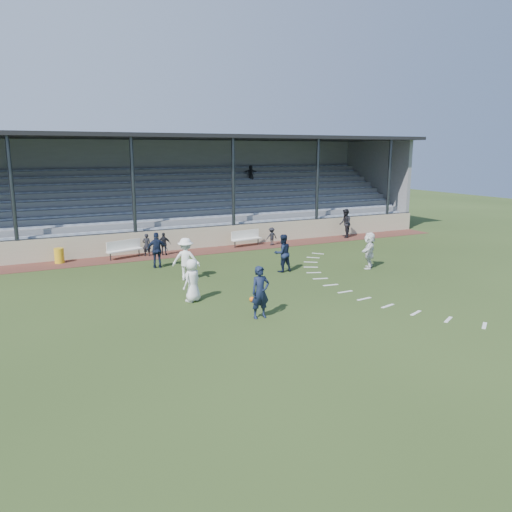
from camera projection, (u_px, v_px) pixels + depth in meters
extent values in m
plane|color=#293B18|center=(285.00, 301.00, 19.21)|extent=(90.00, 90.00, 0.00)
cube|color=#4F261F|center=(194.00, 252.00, 28.41)|extent=(34.00, 2.00, 0.02)
cube|color=#B4A98B|center=(188.00, 239.00, 29.21)|extent=(34.00, 0.18, 1.20)
cube|color=silver|center=(125.00, 250.00, 26.64)|extent=(2.03, 0.98, 0.06)
cube|color=silver|center=(124.00, 245.00, 26.78)|extent=(1.93, 0.65, 0.54)
cylinder|color=#33363B|center=(110.00, 257.00, 26.12)|extent=(0.06, 0.06, 0.40)
cylinder|color=#33363B|center=(139.00, 252.00, 27.26)|extent=(0.06, 0.06, 0.40)
cube|color=silver|center=(247.00, 239.00, 29.98)|extent=(2.04, 0.73, 0.06)
cube|color=silver|center=(245.00, 235.00, 30.12)|extent=(1.98, 0.40, 0.54)
cylinder|color=#33363B|center=(235.00, 244.00, 29.53)|extent=(0.06, 0.06, 0.40)
cylinder|color=#33363B|center=(258.00, 241.00, 30.51)|extent=(0.06, 0.06, 0.40)
cylinder|color=gold|center=(59.00, 256.00, 25.53)|extent=(0.48, 0.48, 0.77)
sphere|color=orange|center=(252.00, 299.00, 19.09)|extent=(0.20, 0.20, 0.20)
imported|color=white|center=(192.00, 280.00, 19.01)|extent=(0.97, 0.86, 1.66)
imported|color=#121B33|center=(260.00, 292.00, 17.11)|extent=(0.67, 0.45, 1.83)
imported|color=#121B33|center=(283.00, 253.00, 23.68)|extent=(0.91, 0.72, 1.81)
imported|color=white|center=(186.00, 259.00, 22.14)|extent=(1.42, 1.21, 1.90)
imported|color=#121B33|center=(157.00, 250.00, 24.47)|extent=(1.10, 0.65, 1.77)
imported|color=white|center=(369.00, 250.00, 24.38)|extent=(1.56, 1.54, 1.79)
imported|color=black|center=(345.00, 223.00, 32.88)|extent=(1.08, 1.16, 1.90)
imported|color=black|center=(147.00, 245.00, 27.20)|extent=(0.51, 0.41, 1.24)
imported|color=black|center=(164.00, 244.00, 27.40)|extent=(0.80, 0.56, 1.25)
imported|color=black|center=(272.00, 236.00, 30.32)|extent=(0.73, 0.45, 1.09)
cube|color=gray|center=(185.00, 237.00, 29.69)|extent=(34.00, 0.80, 1.20)
cube|color=#8795A3|center=(184.00, 226.00, 29.64)|extent=(33.00, 0.28, 0.10)
cube|color=gray|center=(180.00, 232.00, 30.35)|extent=(34.00, 0.80, 1.60)
cube|color=#8795A3|center=(179.00, 218.00, 30.26)|extent=(33.00, 0.28, 0.10)
cube|color=gray|center=(176.00, 227.00, 31.01)|extent=(34.00, 0.80, 2.00)
cube|color=#8795A3|center=(175.00, 210.00, 30.88)|extent=(33.00, 0.28, 0.10)
cube|color=gray|center=(172.00, 222.00, 31.67)|extent=(34.00, 0.80, 2.40)
cube|color=#8795A3|center=(171.00, 203.00, 31.50)|extent=(33.00, 0.28, 0.10)
cube|color=gray|center=(169.00, 218.00, 32.33)|extent=(34.00, 0.80, 2.80)
cube|color=#8795A3|center=(167.00, 195.00, 32.12)|extent=(33.00, 0.28, 0.10)
cube|color=gray|center=(165.00, 213.00, 32.99)|extent=(34.00, 0.80, 3.20)
cube|color=#8795A3|center=(164.00, 188.00, 32.73)|extent=(33.00, 0.28, 0.10)
cube|color=gray|center=(162.00, 209.00, 33.65)|extent=(34.00, 0.80, 3.60)
cube|color=#8795A3|center=(160.00, 181.00, 33.35)|extent=(33.00, 0.28, 0.10)
cube|color=gray|center=(158.00, 205.00, 34.31)|extent=(34.00, 0.80, 4.00)
cube|color=#8795A3|center=(157.00, 175.00, 33.97)|extent=(33.00, 0.28, 0.10)
cube|color=gray|center=(155.00, 201.00, 34.97)|extent=(34.00, 0.80, 4.40)
cube|color=#8795A3|center=(153.00, 168.00, 34.59)|extent=(33.00, 0.28, 0.10)
cube|color=gray|center=(152.00, 186.00, 35.29)|extent=(34.00, 0.40, 6.40)
cube|color=gray|center=(374.00, 182.00, 39.44)|extent=(0.30, 7.80, 6.40)
cube|color=black|center=(166.00, 137.00, 31.18)|extent=(34.60, 9.00, 0.22)
cylinder|color=#33363B|center=(13.00, 200.00, 24.84)|extent=(0.20, 0.20, 6.50)
cylinder|color=#33363B|center=(134.00, 195.00, 27.44)|extent=(0.20, 0.20, 6.50)
cylinder|color=#33363B|center=(233.00, 192.00, 30.05)|extent=(0.20, 0.20, 6.50)
cylinder|color=#33363B|center=(317.00, 188.00, 32.65)|extent=(0.20, 0.20, 6.50)
cylinder|color=#33363B|center=(389.00, 185.00, 35.25)|extent=(0.20, 0.20, 6.50)
cylinder|color=#33363B|center=(187.00, 228.00, 29.07)|extent=(34.00, 0.05, 0.05)
imported|color=black|center=(251.00, 173.00, 36.13)|extent=(0.57, 0.49, 0.99)
imported|color=black|center=(251.00, 172.00, 36.11)|extent=(1.01, 0.54, 1.04)
cube|color=silver|center=(318.00, 254.00, 28.00)|extent=(0.54, 0.61, 0.01)
cube|color=silver|center=(313.00, 258.00, 26.96)|extent=(0.59, 0.56, 0.01)
cube|color=silver|center=(311.00, 262.00, 25.87)|extent=(0.64, 0.51, 0.01)
cube|color=silver|center=(311.00, 267.00, 24.76)|extent=(0.67, 0.44, 0.01)
cube|color=silver|center=(314.00, 273.00, 23.65)|extent=(0.70, 0.37, 0.01)
cube|color=silver|center=(320.00, 279.00, 22.54)|extent=(0.71, 0.29, 0.01)
cube|color=silver|center=(331.00, 285.00, 21.47)|extent=(0.71, 0.21, 0.01)
cube|color=silver|center=(345.00, 292.00, 20.44)|extent=(0.70, 0.12, 0.01)
cube|color=silver|center=(364.00, 299.00, 19.47)|extent=(0.71, 0.21, 0.01)
cube|color=silver|center=(388.00, 306.00, 18.58)|extent=(0.71, 0.29, 0.01)
cube|color=silver|center=(416.00, 313.00, 17.78)|extent=(0.70, 0.37, 0.01)
cube|color=silver|center=(448.00, 320.00, 17.09)|extent=(0.67, 0.44, 0.01)
cube|color=silver|center=(484.00, 326.00, 16.50)|extent=(0.64, 0.51, 0.01)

